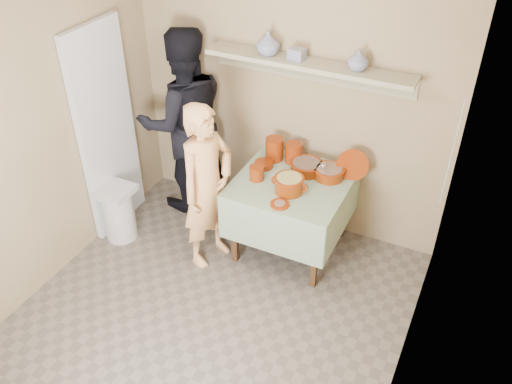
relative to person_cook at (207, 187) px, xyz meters
The scene contains 22 objects.
ground 1.21m from the person_cook, 67.04° to the right, with size 3.50×3.50×0.00m, color #685D51.
tile_panel 1.12m from the person_cook, behind, with size 0.06×0.70×2.00m, color silver.
plate_stack_a 0.76m from the person_cook, 64.62° to the left, with size 0.16×0.16×0.22m, color #761E00.
plate_stack_b 0.88m from the person_cook, 55.30° to the left, with size 0.16×0.16×0.19m, color #761E00.
bowl_stack 0.45m from the person_cook, 43.94° to the left, with size 0.13×0.13×0.13m, color #761E00.
empty_bowl 0.59m from the person_cook, 60.71° to the left, with size 0.17×0.17×0.05m, color #761E00.
propped_lid 1.27m from the person_cook, 33.93° to the left, with size 0.28×0.28×0.02m, color #761E00.
vase_right 1.62m from the person_cook, 38.13° to the left, with size 0.16×0.16×0.17m, color navy.
vase_left 1.31m from the person_cook, 74.75° to the left, with size 0.20×0.20×0.21m, color navy.
ceramic_box 1.34m from the person_cook, 58.50° to the left, with size 0.13×0.09×0.09m, color navy.
person_cook is the anchor object (origin of this frame).
person_helper 0.92m from the person_cook, 133.37° to the left, with size 0.91×0.71×1.87m, color black.
room_shell 1.25m from the person_cook, 67.04° to the right, with size 3.04×3.54×2.62m.
serving_table 0.76m from the person_cook, 34.41° to the left, with size 0.97×0.97×0.76m.
cazuela_meat_a 0.90m from the person_cook, 42.40° to the left, with size 0.30×0.30×0.10m.
cazuela_meat_b 1.07m from the person_cook, 34.63° to the left, with size 0.28×0.28×0.10m.
ladle 1.02m from the person_cook, 35.13° to the left, with size 0.08×0.26×0.19m.
cazuela_rice 0.70m from the person_cook, 21.76° to the left, with size 0.33×0.25×0.14m.
front_plate 0.66m from the person_cook, ahead, with size 0.16×0.16×0.03m.
wall_shelf 1.33m from the person_cook, 54.55° to the left, with size 1.80×0.25×0.21m.
trash_bin 1.06m from the person_cook, behind, with size 0.32×0.32×0.56m.
electrical_cord 1.99m from the person_cook, 18.69° to the left, with size 0.01×0.05×0.90m.
Camera 1 is at (1.66, -2.38, 3.42)m, focal length 38.00 mm.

